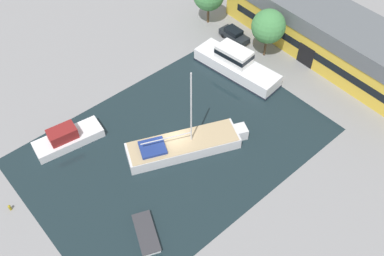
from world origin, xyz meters
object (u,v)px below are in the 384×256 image
Objects in this scene: sailboat_moored at (185,145)px; small_dinghy at (146,233)px; warehouse_building at (328,33)px; parked_car at (234,35)px; quay_tree_near_building at (268,26)px; cabin_boat at (67,138)px; motor_cruiser at (236,65)px.

small_dinghy is (5.29, -9.14, -0.47)m from sailboat_moored.
warehouse_building reaches higher than parked_car.
sailboat_moored is 2.81× the size of small_dinghy.
sailboat_moored reaches higher than parked_car.
warehouse_building is 12.18m from parked_car.
parked_car is at bearing 143.84° from sailboat_moored.
sailboat_moored is (5.23, -18.24, -3.69)m from quay_tree_near_building.
cabin_boat is at bearing -68.46° from small_dinghy.
warehouse_building is at bearing -147.59° from small_dinghy.
motor_cruiser is at bearing 47.66° from parked_car.
parked_car is 30.85m from small_dinghy.
quay_tree_near_building reaches higher than motor_cruiser.
small_dinghy is (5.72, -33.64, -2.76)m from warehouse_building.
sailboat_moored reaches higher than small_dinghy.
quay_tree_near_building is (-4.81, -6.26, 1.39)m from warehouse_building.
sailboat_moored reaches higher than warehouse_building.
sailboat_moored reaches higher than motor_cruiser.
motor_cruiser is at bearing 88.71° from cabin_boat.
quay_tree_near_building is at bearing 90.47° from cabin_boat.
quay_tree_near_building is at bearing 98.88° from parked_car.
parked_car is 0.58× the size of cabin_boat.
sailboat_moored reaches higher than quay_tree_near_building.
small_dinghy is at bearing 7.11° from cabin_boat.
cabin_boat is at bearing 3.56° from parked_car.
parked_car is 0.95× the size of small_dinghy.
parked_car is 0.37× the size of motor_cruiser.
motor_cruiser reaches higher than cabin_boat.
warehouse_building is 8.02m from quay_tree_near_building.
warehouse_building is 34.23m from small_dinghy.
sailboat_moored is at bearing -86.67° from warehouse_building.
quay_tree_near_building is 0.51× the size of sailboat_moored.
small_dinghy is (10.53, -27.38, -4.15)m from quay_tree_near_building.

